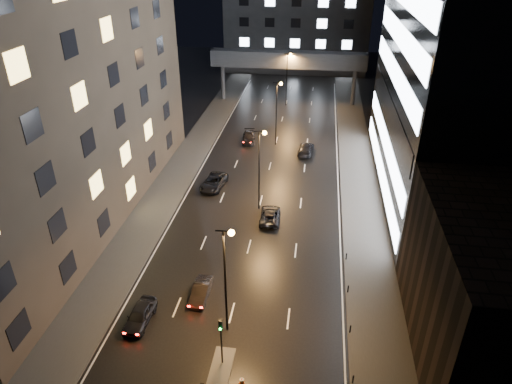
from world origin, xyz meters
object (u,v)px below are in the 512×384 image
at_px(car_away_b, 201,291).
at_px(car_toward_a, 270,215).
at_px(car_away_d, 249,138).
at_px(car_toward_b, 306,149).
at_px(car_away_a, 140,315).
at_px(car_away_c, 214,182).

height_order(car_away_b, car_toward_a, car_toward_a).
bearing_deg(car_away_d, car_toward_b, -26.15).
bearing_deg(car_away_b, car_toward_b, 76.71).
relative_size(car_away_b, car_toward_a, 0.83).
bearing_deg(car_away_d, car_away_a, -100.67).
distance_m(car_away_c, car_toward_a, 10.80).
bearing_deg(car_toward_b, car_away_d, -15.42).
xyz_separation_m(car_away_d, car_toward_b, (9.35, -3.38, 0.05)).
xyz_separation_m(car_away_a, car_toward_b, (12.49, 37.34, 0.01)).
height_order(car_away_b, car_away_c, car_away_c).
distance_m(car_away_d, car_toward_a, 23.82).
bearing_deg(car_toward_b, car_away_c, 52.12).
bearing_deg(car_away_a, car_toward_a, 64.98).
bearing_deg(car_away_c, car_toward_a, -32.81).
height_order(car_away_c, car_toward_a, car_away_c).
height_order(car_away_a, car_toward_b, car_toward_b).
relative_size(car_away_a, car_toward_a, 0.91).
xyz_separation_m(car_away_b, car_toward_b, (8.10, 33.58, 0.10)).
bearing_deg(car_away_d, car_away_c, -104.13).
bearing_deg(car_toward_a, car_away_a, 60.36).
bearing_deg(car_away_c, car_toward_b, 55.00).
xyz_separation_m(car_away_a, car_away_d, (3.13, 40.73, -0.03)).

